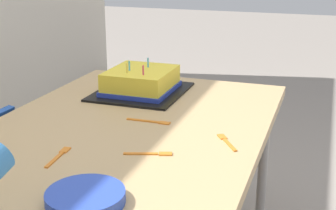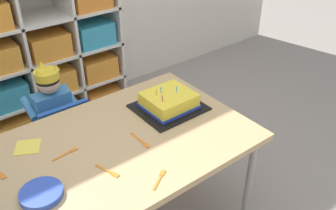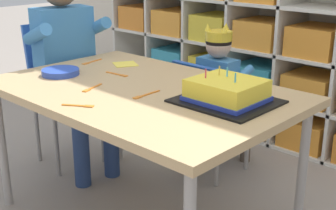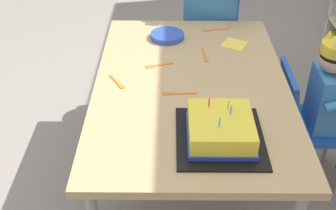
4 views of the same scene
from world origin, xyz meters
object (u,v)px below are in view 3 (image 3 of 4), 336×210
Objects in this scene: fork_scattered_mid_table at (91,62)px; child_with_crown at (222,81)px; fork_near_child_seat at (118,74)px; activity_table at (142,98)px; birthday_cake_on_tray at (227,93)px; classroom_chair_adult_side at (62,78)px; fork_beside_plate_stack at (145,95)px; adult_helper_seated at (69,48)px; classroom_chair_blue at (208,110)px; fork_near_cake_tray at (91,88)px; paper_plate_stack at (61,72)px; fork_at_table_front_edge at (80,106)px.

child_with_crown is at bearing -50.95° from fork_scattered_mid_table.
fork_scattered_mid_table and fork_near_child_seat have the same top height.
activity_table is at bearing 156.74° from fork_near_child_seat.
classroom_chair_adult_side is at bearing 177.18° from birthday_cake_on_tray.
fork_beside_plate_stack is (-0.29, -0.15, -0.04)m from birthday_cake_on_tray.
classroom_chair_adult_side is 1.20m from birthday_cake_on_tray.
adult_helper_seated is (0.12, -0.02, 0.19)m from classroom_chair_adult_side.
classroom_chair_blue is 0.78× the size of child_with_crown.
fork_near_cake_tray is (-0.06, -0.71, 0.26)m from classroom_chair_blue.
fork_scattered_mid_table is at bearing 50.87° from child_with_crown.
child_with_crown is 0.76m from birthday_cake_on_tray.
child_with_crown is 5.70× the size of fork_beside_plate_stack.
birthday_cake_on_tray is at bearing 13.94° from paper_plate_stack.
fork_beside_plate_stack is at bearing -119.55° from fork_scattered_mid_table.
classroom_chair_blue is 1.82× the size of birthday_cake_on_tray.
fork_scattered_mid_table and fork_beside_plate_stack have the same top height.
adult_helper_seated is 9.79× the size of fork_at_table_front_edge.
birthday_cake_on_tray is at bearing -84.13° from adult_helper_seated.
adult_helper_seated reaches higher than fork_scattered_mid_table.
paper_plate_stack is at bearing 63.24° from fork_near_cake_tray.
fork_near_child_seat is (-0.24, 0.39, 0.00)m from fork_at_table_front_edge.
birthday_cake_on_tray is at bearing 134.62° from classroom_chair_blue.
birthday_cake_on_tray is 0.61m from fork_near_child_seat.
adult_helper_seated is at bearing 74.69° from fork_beside_plate_stack.
child_with_crown is at bearing -110.49° from fork_near_child_seat.
activity_table is at bearing 52.91° from fork_beside_plate_stack.
fork_near_cake_tray is at bearing -109.24° from adult_helper_seated.
paper_plate_stack is at bearing 37.77° from fork_near_child_seat.
adult_helper_seated is 0.62m from fork_near_cake_tray.
classroom_chair_adult_side is 0.93m from fork_beside_plate_stack.
fork_scattered_mid_table is at bearing 176.72° from birthday_cake_on_tray.
paper_plate_stack is (-0.80, -0.20, -0.02)m from birthday_cake_on_tray.
child_with_crown is 7.37× the size of fork_at_table_front_edge.
fork_near_cake_tray is at bearing -133.81° from activity_table.
child_with_crown reaches higher than classroom_chair_adult_side.
child_with_crown is 0.90m from classroom_chair_adult_side.
birthday_cake_on_tray is 0.33m from fork_beside_plate_stack.
birthday_cake_on_tray is 2.06× the size of paper_plate_stack.
classroom_chair_adult_side is 6.25× the size of fork_near_cake_tray.
classroom_chair_blue reaches higher than fork_at_table_front_edge.
paper_plate_stack is at bearing -115.65° from classroom_chair_adult_side.
classroom_chair_blue is at bearing 62.66° from paper_plate_stack.
fork_scattered_mid_table is at bearing -78.50° from adult_helper_seated.
classroom_chair_blue is 0.59× the size of adult_helper_seated.
activity_table is 0.83m from classroom_chair_adult_side.
classroom_chair_blue reaches higher than fork_beside_plate_stack.
fork_near_child_seat is (-0.61, -0.02, -0.04)m from birthday_cake_on_tray.
fork_beside_plate_stack is (0.17, -0.62, 0.26)m from classroom_chair_blue.
fork_scattered_mid_table is (0.29, -0.01, 0.14)m from classroom_chair_adult_side.
adult_helper_seated is 0.36m from paper_plate_stack.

